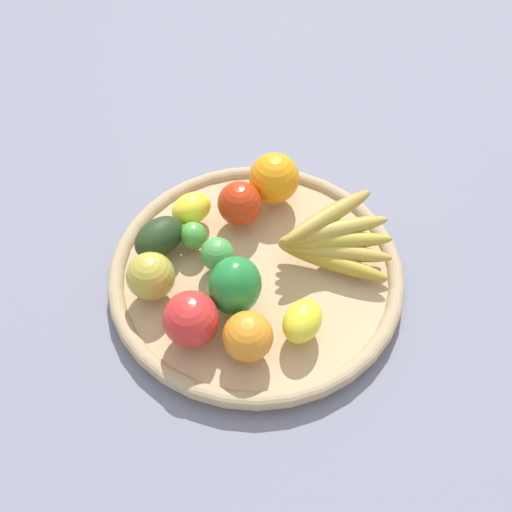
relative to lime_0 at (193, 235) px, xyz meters
name	(u,v)px	position (x,y,z in m)	size (l,w,h in m)	color
ground_plane	(256,277)	(-0.11, 0.00, -0.06)	(2.40, 2.40, 0.00)	slate
basket	(256,271)	(-0.11, 0.00, -0.04)	(0.46, 0.46, 0.03)	tan
lime_0	(193,235)	(0.00, 0.00, 0.00)	(0.04, 0.04, 0.04)	green
lemon_1	(302,321)	(-0.21, 0.09, 0.00)	(0.07, 0.05, 0.05)	yellow
banana_bunch	(333,240)	(-0.21, -0.06, 0.02)	(0.18, 0.16, 0.07)	#A88A28
bell_pepper	(234,285)	(-0.10, 0.08, 0.02)	(0.08, 0.07, 0.09)	#227D34
orange_1	(274,178)	(-0.08, -0.15, 0.02)	(0.08, 0.08, 0.08)	orange
apple_0	(151,276)	(0.02, 0.10, 0.01)	(0.07, 0.07, 0.07)	#B09D37
orange_0	(248,336)	(-0.15, 0.14, 0.01)	(0.07, 0.07, 0.07)	orange
lemon_0	(192,208)	(0.03, -0.05, 0.00)	(0.07, 0.05, 0.05)	yellow
apple_2	(240,203)	(-0.05, -0.08, 0.01)	(0.07, 0.07, 0.07)	red
apple_1	(191,319)	(-0.07, 0.15, 0.02)	(0.08, 0.08, 0.08)	red
avocado	(159,238)	(0.04, 0.03, 0.01)	(0.08, 0.06, 0.06)	#213317
lime_1	(217,254)	(-0.05, 0.02, 0.00)	(0.05, 0.05, 0.05)	#469B45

